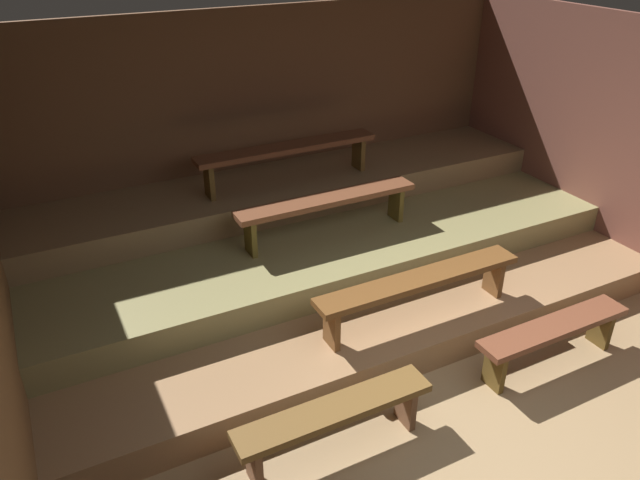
# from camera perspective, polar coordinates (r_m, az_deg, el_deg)

# --- Properties ---
(ground) EXTENTS (6.42, 4.91, 0.08)m
(ground) POSITION_cam_1_polar(r_m,az_deg,el_deg) (5.67, 4.05, -7.42)
(ground) COLOR #967852
(wall_back) EXTENTS (6.42, 0.06, 2.47)m
(wall_back) POSITION_cam_1_polar(r_m,az_deg,el_deg) (6.78, -4.81, 10.81)
(wall_back) COLOR brown
(wall_back) RESTS_ON ground
(wall_right) EXTENTS (0.06, 4.91, 2.47)m
(wall_right) POSITION_cam_1_polar(r_m,az_deg,el_deg) (6.88, 25.44, 8.41)
(wall_right) COLOR brown
(wall_right) RESTS_ON ground
(platform_lower) EXTENTS (5.62, 2.98, 0.27)m
(platform_lower) POSITION_cam_1_polar(r_m,az_deg,el_deg) (5.98, 1.32, -3.24)
(platform_lower) COLOR #9B734E
(platform_lower) RESTS_ON ground
(platform_middle) EXTENTS (5.62, 2.16, 0.27)m
(platform_middle) POSITION_cam_1_polar(r_m,az_deg,el_deg) (6.16, -0.46, 0.66)
(platform_middle) COLOR #8C8452
(platform_middle) RESTS_ON platform_lower
(platform_upper) EXTENTS (5.62, 1.01, 0.27)m
(platform_upper) POSITION_cam_1_polar(r_m,az_deg,el_deg) (6.51, -2.76, 4.84)
(platform_upper) COLOR #8B6F4C
(platform_upper) RESTS_ON platform_middle
(bench_floor_left) EXTENTS (1.41, 0.25, 0.40)m
(bench_floor_left) POSITION_cam_1_polar(r_m,az_deg,el_deg) (4.21, 1.37, -16.23)
(bench_floor_left) COLOR brown
(bench_floor_left) RESTS_ON ground
(bench_floor_right) EXTENTS (1.41, 0.25, 0.40)m
(bench_floor_right) POSITION_cam_1_polar(r_m,az_deg,el_deg) (5.24, 21.11, -8.12)
(bench_floor_right) COLOR brown
(bench_floor_right) RESTS_ON ground
(bench_lower_center) EXTENTS (1.87, 0.25, 0.40)m
(bench_lower_center) POSITION_cam_1_polar(r_m,az_deg,el_deg) (5.04, 9.34, -4.10)
(bench_lower_center) COLOR brown
(bench_lower_center) RESTS_ON platform_lower
(bench_middle_center) EXTENTS (1.80, 0.25, 0.40)m
(bench_middle_center) POSITION_cam_1_polar(r_m,az_deg,el_deg) (5.70, 0.69, 3.41)
(bench_middle_center) COLOR brown
(bench_middle_center) RESTS_ON platform_middle
(bench_upper_center) EXTENTS (1.92, 0.25, 0.40)m
(bench_upper_center) POSITION_cam_1_polar(r_m,az_deg,el_deg) (6.22, -3.08, 8.28)
(bench_upper_center) COLOR brown
(bench_upper_center) RESTS_ON platform_upper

